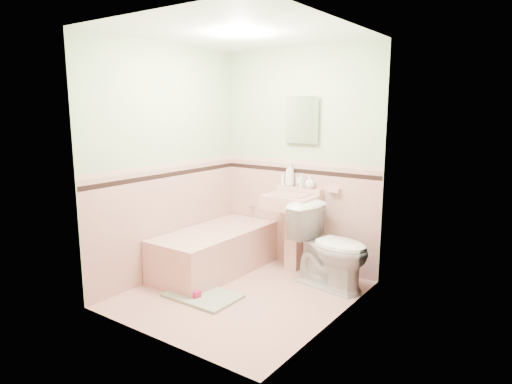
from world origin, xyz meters
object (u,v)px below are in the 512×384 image
Objects in this scene: bucket at (324,264)px; soap_bottle_right at (310,182)px; toilet at (331,247)px; bathtub at (215,252)px; soap_bottle_mid at (301,180)px; soap_bottle_left at (290,174)px; shoe at (193,293)px; sink at (291,233)px; medicine_cabinet at (302,120)px.

soap_bottle_right is at bearing 170.49° from bucket.
bathtub is at bearing 114.70° from toilet.
soap_bottle_mid reaches higher than toilet.
soap_bottle_right is 0.66× the size of bucket.
toilet is at bearing -31.94° from soap_bottle_mid.
soap_bottle_right reaches higher than bucket.
soap_bottle_left is 1.75m from shoe.
sink is 3.21× the size of soap_bottle_left.
soap_bottle_mid is at bearing 66.99° from toilet.
sink reaches higher than toilet.
medicine_cabinet is (0.00, 0.21, 1.26)m from sink.
medicine_cabinet is at bearing 90.00° from sink.
soap_bottle_mid is at bearing 173.67° from bucket.
sink is at bearing 82.33° from toilet.
bathtub is 9.34× the size of shoe.
soap_bottle_left is 1.03m from toilet.
medicine_cabinet is 3.23× the size of soap_bottle_right.
soap_bottle_left is 1.91× the size of soap_bottle_right.
shoe is at bearing -105.20° from soap_bottle_mid.
soap_bottle_mid is 0.11m from soap_bottle_right.
sink is 0.61m from soap_bottle_mid.
soap_bottle_left is at bearing 87.82° from shoe.
soap_bottle_left reaches higher than sink.
medicine_cabinet reaches higher than soap_bottle_right.
sink is 5.48× the size of shoe.
medicine_cabinet is at bearing 166.97° from soap_bottle_right.
toilet is at bearing -26.30° from soap_bottle_left.
soap_bottle_left is (-0.13, 0.18, 0.64)m from sink.
toilet is 1.46m from shoe.
soap_bottle_left is 1.27× the size of bucket.
shoe is at bearing -117.80° from bucket.
shoe is at bearing -104.33° from medicine_cabinet.
shoe is (-0.37, -1.22, -0.38)m from sink.
bathtub is 1.24m from soap_bottle_left.
sink is 1.90× the size of medicine_cabinet.
sink is at bearing -158.06° from bucket.
bathtub is 1.70× the size of sink.
soap_bottle_right is 0.89× the size of shoe.
shoe is (-0.50, -1.40, -0.95)m from soap_bottle_right.
soap_bottle_right is 1.77m from shoe.
soap_bottle_left is 0.32× the size of toilet.
bathtub is 10.46× the size of soap_bottle_right.
soap_bottle_mid is at bearing 180.00° from soap_bottle_right.
soap_bottle_right is (0.11, 0.00, -0.01)m from soap_bottle_mid.
medicine_cabinet is at bearing 65.55° from toilet.
bucket is (1.03, 0.67, -0.12)m from bathtub.
medicine_cabinet is 1.69× the size of soap_bottle_left.
toilet reaches higher than bucket.
soap_bottle_left is at bearing 180.00° from soap_bottle_right.
toilet is (0.58, -0.17, -0.01)m from sink.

